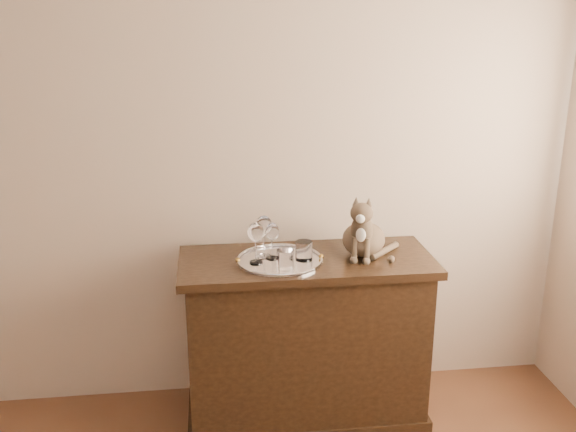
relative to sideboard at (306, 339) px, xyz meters
name	(u,v)px	position (x,y,z in m)	size (l,w,h in m)	color
wall_back	(175,144)	(-0.60, 0.31, 0.93)	(4.00, 0.10, 2.70)	#C0A990
sideboard	(306,339)	(0.00, 0.00, 0.00)	(1.20, 0.50, 0.85)	black
tray	(280,261)	(-0.13, -0.03, 0.43)	(0.40, 0.40, 0.01)	silver
wine_glass_a	(264,236)	(-0.20, 0.03, 0.53)	(0.08, 0.08, 0.20)	white
wine_glass_c	(256,243)	(-0.24, -0.05, 0.53)	(0.07, 0.07, 0.19)	silver
wine_glass_d	(272,241)	(-0.16, 0.00, 0.52)	(0.07, 0.07, 0.17)	silver
tumbler_b	(285,259)	(-0.12, -0.13, 0.48)	(0.08, 0.08, 0.09)	white
tumbler_c	(304,251)	(-0.02, -0.04, 0.48)	(0.08, 0.08, 0.09)	white
cat	(364,223)	(0.28, 0.02, 0.58)	(0.31, 0.29, 0.31)	brown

